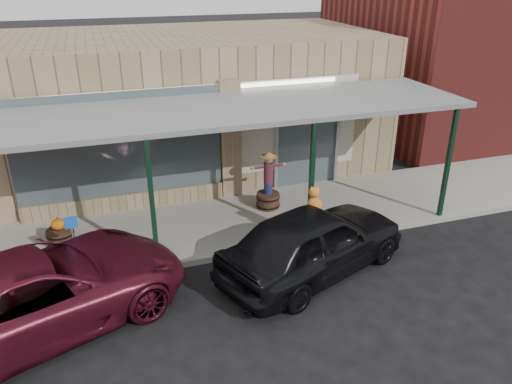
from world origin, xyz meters
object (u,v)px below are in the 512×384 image
object	(u,v)px
barrel_pumpkin	(60,235)
car_maroon	(39,292)
handicap_sign	(73,236)
barrel_scarecrow	(268,189)
parked_sedan	(314,241)

from	to	relation	value
barrel_pumpkin	car_maroon	world-z (taller)	car_maroon
barrel_pumpkin	handicap_sign	bearing A→B (deg)	-73.26
barrel_scarecrow	parked_sedan	world-z (taller)	barrel_scarecrow
barrel_scarecrow	car_maroon	distance (m)	6.27
barrel_pumpkin	barrel_scarecrow	bearing A→B (deg)	3.96
barrel_pumpkin	car_maroon	distance (m)	2.77
handicap_sign	parked_sedan	world-z (taller)	parked_sedan
barrel_pumpkin	car_maroon	size ratio (longest dim) A/B	0.13
barrel_pumpkin	parked_sedan	world-z (taller)	parked_sedan
barrel_scarecrow	handicap_sign	xyz separation A→B (m)	(-4.85, -1.58, 0.28)
car_maroon	parked_sedan	bearing A→B (deg)	-110.61
barrel_scarecrow	parked_sedan	size ratio (longest dim) A/B	0.33
barrel_pumpkin	handicap_sign	size ratio (longest dim) A/B	0.56
parked_sedan	car_maroon	size ratio (longest dim) A/B	0.89
car_maroon	handicap_sign	bearing A→B (deg)	-43.35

